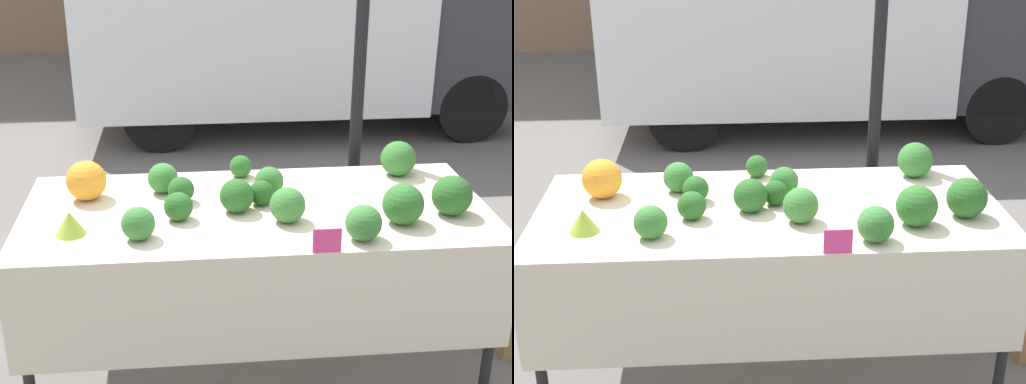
% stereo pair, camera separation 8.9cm
% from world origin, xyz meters
% --- Properties ---
extents(ground_plane, '(40.00, 40.00, 0.00)m').
position_xyz_m(ground_plane, '(0.00, 0.00, 0.00)').
color(ground_plane, slate).
extents(tent_pole, '(0.07, 0.07, 2.47)m').
position_xyz_m(tent_pole, '(0.64, 0.71, 1.23)').
color(tent_pole, black).
rests_on(tent_pole, ground_plane).
extents(market_table, '(2.21, 0.98, 0.89)m').
position_xyz_m(market_table, '(0.00, -0.07, 0.79)').
color(market_table, beige).
rests_on(market_table, ground_plane).
extents(orange_cauliflower, '(0.19, 0.19, 0.19)m').
position_xyz_m(orange_cauliflower, '(-0.81, 0.18, 0.99)').
color(orange_cauliflower, orange).
rests_on(orange_cauliflower, market_table).
extents(romanesco_head, '(0.14, 0.14, 0.11)m').
position_xyz_m(romanesco_head, '(-0.83, -0.21, 0.95)').
color(romanesco_head, '#93B238').
rests_on(romanesco_head, market_table).
extents(broccoli_head_0, '(0.13, 0.13, 0.13)m').
position_xyz_m(broccoli_head_0, '(-0.35, 0.10, 0.96)').
color(broccoli_head_0, '#285B23').
rests_on(broccoli_head_0, market_table).
extents(broccoli_head_1, '(0.18, 0.18, 0.18)m').
position_xyz_m(broccoli_head_1, '(0.78, 0.35, 0.98)').
color(broccoli_head_1, '#336B2D').
rests_on(broccoli_head_1, market_table).
extents(broccoli_head_2, '(0.16, 0.16, 0.16)m').
position_xyz_m(broccoli_head_2, '(-0.09, -0.03, 0.97)').
color(broccoli_head_2, '#285B23').
rests_on(broccoli_head_2, market_table).
extents(broccoli_head_3, '(0.15, 0.15, 0.15)m').
position_xyz_m(broccoli_head_3, '(-0.44, 0.23, 0.97)').
color(broccoli_head_3, '#387533').
rests_on(broccoli_head_3, market_table).
extents(broccoli_head_4, '(0.12, 0.12, 0.12)m').
position_xyz_m(broccoli_head_4, '(-0.04, 0.40, 0.95)').
color(broccoli_head_4, '#285B23').
rests_on(broccoli_head_4, market_table).
extents(broccoli_head_5, '(0.15, 0.15, 0.15)m').
position_xyz_m(broccoli_head_5, '(-0.53, -0.28, 0.97)').
color(broccoli_head_5, '#387533').
rests_on(broccoli_head_5, market_table).
extents(broccoli_head_6, '(0.12, 0.12, 0.12)m').
position_xyz_m(broccoli_head_6, '(0.03, 0.03, 0.95)').
color(broccoli_head_6, '#23511E').
rests_on(broccoli_head_6, market_table).
extents(broccoli_head_7, '(0.16, 0.16, 0.16)m').
position_xyz_m(broccoli_head_7, '(0.13, -0.17, 0.97)').
color(broccoli_head_7, '#387533').
rests_on(broccoli_head_7, market_table).
extents(broccoli_head_8, '(0.16, 0.16, 0.16)m').
position_xyz_m(broccoli_head_8, '(0.43, -0.38, 0.97)').
color(broccoli_head_8, '#387533').
rests_on(broccoli_head_8, market_table).
extents(broccoli_head_9, '(0.14, 0.14, 0.14)m').
position_xyz_m(broccoli_head_9, '(0.08, 0.15, 0.96)').
color(broccoli_head_9, '#336B2D').
rests_on(broccoli_head_9, market_table).
extents(broccoli_head_10, '(0.19, 0.19, 0.19)m').
position_xyz_m(broccoli_head_10, '(0.89, -0.16, 0.99)').
color(broccoli_head_10, '#285B23').
rests_on(broccoli_head_10, market_table).
extents(broccoli_head_11, '(0.13, 0.13, 0.13)m').
position_xyz_m(broccoli_head_11, '(-0.36, -0.10, 0.96)').
color(broccoli_head_11, '#285B23').
rests_on(broccoli_head_11, market_table).
extents(broccoli_head_12, '(0.19, 0.19, 0.19)m').
position_xyz_m(broccoli_head_12, '(0.64, -0.23, 0.99)').
color(broccoli_head_12, '#2D6628').
rests_on(broccoli_head_12, market_table).
extents(price_sign, '(0.12, 0.01, 0.11)m').
position_xyz_m(price_sign, '(0.25, -0.48, 0.95)').
color(price_sign, '#E53D84').
rests_on(price_sign, market_table).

